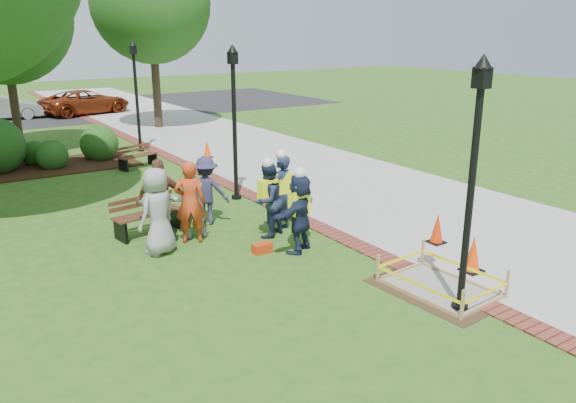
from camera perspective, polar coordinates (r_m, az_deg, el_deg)
ground at (r=11.44m, az=1.24°, el=-6.66°), size 100.00×100.00×0.00m
sidewalk at (r=22.09m, az=-2.87°, el=4.95°), size 6.00×60.00×0.02m
brick_edging at (r=20.67m, az=-10.66°, el=3.86°), size 0.50×60.00×0.03m
mulch_bed at (r=21.32m, az=-24.65°, el=3.01°), size 7.00×3.00×0.05m
parking_lot at (r=36.40m, az=-24.00°, el=8.24°), size 36.00×12.00×0.01m
wet_concrete_pad at (r=10.76m, az=15.20°, el=-7.51°), size 1.86×2.41×0.55m
bench_near at (r=13.55m, az=-14.00°, el=-2.08°), size 1.70×0.81×0.89m
bench_far at (r=20.30m, az=-14.99°, el=4.01°), size 1.50×0.89×0.77m
cone_front at (r=11.65m, az=18.27°, el=-5.15°), size 0.39×0.39×0.77m
cone_back at (r=12.98m, az=14.91°, el=-2.73°), size 0.36×0.36×0.71m
cone_far at (r=21.40m, az=-8.21°, el=5.30°), size 0.35×0.35×0.70m
toolbox at (r=12.13m, az=-2.66°, el=-4.75°), size 0.42×0.23×0.21m
lamp_near at (r=9.40m, az=18.28°, el=3.16°), size 0.28×0.28×4.26m
lamp_mid at (r=15.56m, az=-5.50°, el=9.09°), size 0.28×0.28×4.26m
lamp_far at (r=22.89m, az=-15.19°, el=11.07°), size 0.28×0.28×4.26m
tree_back at (r=23.92m, az=-27.05°, el=16.42°), size 4.95×4.95×7.59m
tree_right at (r=28.57m, az=-13.77°, el=18.95°), size 5.58×5.58×8.63m
shrub_c at (r=21.23m, az=-22.69°, el=3.13°), size 1.07×1.07×1.07m
shrub_d at (r=22.13m, az=-18.48°, el=4.09°), size 1.39×1.39×1.39m
shrub_e at (r=22.09m, az=-24.26°, el=3.44°), size 0.92×0.92×0.92m
casual_person_a at (r=12.13m, az=-13.10°, el=-0.98°), size 0.71×0.60×1.88m
casual_person_b at (r=12.64m, az=-9.92°, el=-0.09°), size 0.71×0.60×1.88m
casual_person_c at (r=13.02m, az=-10.06°, el=0.16°), size 0.62×0.46×1.76m
casual_person_d at (r=12.90m, az=-12.78°, el=0.12°), size 0.67×0.51×1.88m
casual_person_e at (r=13.84m, az=-8.30°, el=1.07°), size 0.64×0.60×1.68m
hivis_worker_a at (r=11.95m, az=1.16°, el=-0.89°), size 0.65×0.57×1.86m
hivis_worker_b at (r=13.24m, az=-0.71°, el=1.11°), size 0.69×0.60×1.97m
hivis_worker_c at (r=12.83m, az=-2.06°, el=0.38°), size 0.65×0.56×1.87m
parked_car_b at (r=34.26m, az=-26.81°, el=7.43°), size 2.12×4.40×1.40m
parked_car_c at (r=34.84m, az=-19.72°, el=8.37°), size 3.11×4.96×1.50m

